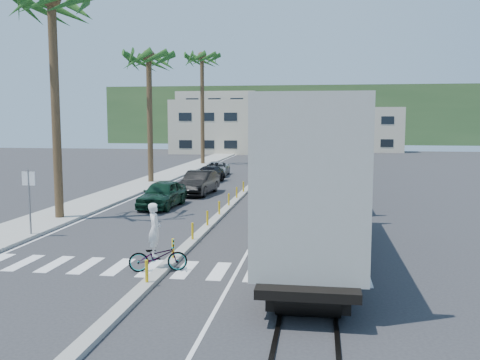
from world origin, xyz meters
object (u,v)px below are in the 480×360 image
at_px(street_sign, 29,193).
at_px(cyclist, 157,250).
at_px(car_lead, 162,194).
at_px(car_second, 199,183).

xyz_separation_m(street_sign, cyclist, (7.11, -4.30, -1.23)).
height_order(street_sign, car_lead, street_sign).
xyz_separation_m(car_second, cyclist, (2.79, -18.53, -0.07)).
bearing_deg(street_sign, car_second, 73.12).
relative_size(car_lead, car_second, 0.95).
height_order(street_sign, car_second, street_sign).
xyz_separation_m(street_sign, car_second, (4.32, 14.24, -1.16)).
relative_size(street_sign, car_second, 0.60).
xyz_separation_m(car_lead, car_second, (0.92, 5.65, 0.01)).
distance_m(car_lead, car_second, 5.72).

